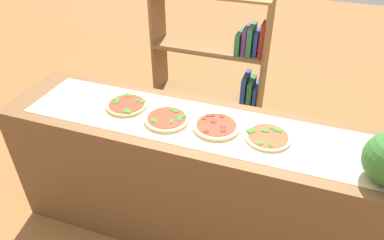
% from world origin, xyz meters
% --- Properties ---
extents(ground_plane, '(12.00, 12.00, 0.00)m').
position_xyz_m(ground_plane, '(0.00, 0.00, 0.00)').
color(ground_plane, brown).
extents(counter, '(2.28, 0.57, 0.88)m').
position_xyz_m(counter, '(0.00, 0.00, 0.44)').
color(counter, brown).
rests_on(counter, ground_plane).
extents(parchment_paper, '(1.96, 0.43, 0.00)m').
position_xyz_m(parchment_paper, '(0.00, 0.00, 0.88)').
color(parchment_paper, tan).
rests_on(parchment_paper, counter).
extents(pizza_spinach_0, '(0.24, 0.24, 0.03)m').
position_xyz_m(pizza_spinach_0, '(-0.43, 0.03, 0.90)').
color(pizza_spinach_0, '#DBB26B').
rests_on(pizza_spinach_0, parchment_paper).
extents(pizza_spinach_1, '(0.26, 0.26, 0.03)m').
position_xyz_m(pizza_spinach_1, '(-0.14, -0.03, 0.90)').
color(pizza_spinach_1, '#E5C17F').
rests_on(pizza_spinach_1, parchment_paper).
extents(pizza_pepperoni_2, '(0.26, 0.26, 0.03)m').
position_xyz_m(pizza_pepperoni_2, '(0.14, -0.00, 0.90)').
color(pizza_pepperoni_2, '#E5C17F').
rests_on(pizza_pepperoni_2, parchment_paper).
extents(pizza_spinach_3, '(0.25, 0.25, 0.02)m').
position_xyz_m(pizza_spinach_3, '(0.42, -0.00, 0.89)').
color(pizza_spinach_3, '#E5C17F').
rests_on(pizza_spinach_3, parchment_paper).
extents(bookshelf, '(0.92, 0.29, 1.33)m').
position_xyz_m(bookshelf, '(-0.09, 1.02, 0.62)').
color(bookshelf, brown).
rests_on(bookshelf, ground_plane).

